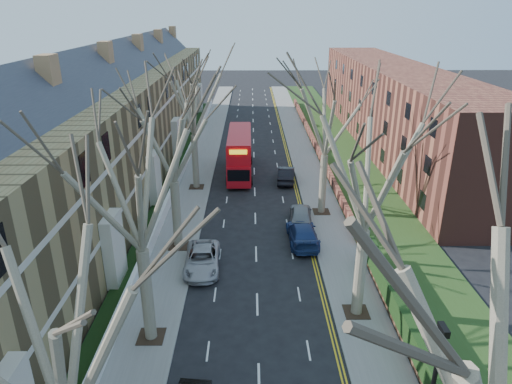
{
  "coord_description": "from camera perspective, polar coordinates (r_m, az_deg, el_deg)",
  "views": [
    {
      "loc": [
        -0.32,
        -13.73,
        16.4
      ],
      "look_at": [
        0.05,
        20.02,
        2.78
      ],
      "focal_mm": 32.0,
      "sensor_mm": 36.0,
      "label": 1
    }
  ],
  "objects": [
    {
      "name": "car_right_near",
      "position": [
        34.45,
        5.83,
        -5.15
      ],
      "size": [
        2.27,
        5.29,
        1.52
      ],
      "primitive_type": "imported",
      "rotation": [
        0.0,
        0.0,
        3.17
      ],
      "color": "navy",
      "rests_on": "ground"
    },
    {
      "name": "double_decker_bus",
      "position": [
        48.05,
        -2.05,
        4.71
      ],
      "size": [
        2.7,
        10.44,
        4.38
      ],
      "rotation": [
        0.0,
        0.0,
        3.15
      ],
      "color": "red",
      "rests_on": "ground"
    },
    {
      "name": "car_right_mid",
      "position": [
        37.44,
        5.6,
        -2.82
      ],
      "size": [
        2.21,
        4.65,
        1.53
      ],
      "primitive_type": "imported",
      "rotation": [
        0.0,
        0.0,
        3.05
      ],
      "color": "gray",
      "rests_on": "ground"
    },
    {
      "name": "flats_right",
      "position": [
        60.54,
        16.74,
        10.19
      ],
      "size": [
        13.97,
        54.0,
        10.0
      ],
      "color": "brown",
      "rests_on": "ground"
    },
    {
      "name": "pavement_left",
      "position": [
        55.5,
        -6.49,
        4.7
      ],
      "size": [
        3.0,
        102.0,
        0.12
      ],
      "primitive_type": "cube",
      "color": "slate",
      "rests_on": "ground"
    },
    {
      "name": "grass_verge_right",
      "position": [
        56.23,
        10.53,
        4.8
      ],
      "size": [
        6.0,
        102.0,
        0.06
      ],
      "color": "#253E16",
      "rests_on": "ground"
    },
    {
      "name": "car_left_far",
      "position": [
        31.24,
        -6.73,
        -8.37
      ],
      "size": [
        2.49,
        5.08,
        1.39
      ],
      "primitive_type": "imported",
      "rotation": [
        0.0,
        0.0,
        0.04
      ],
      "color": "#A8A7AD",
      "rests_on": "ground"
    },
    {
      "name": "tree_left_near",
      "position": [
        13.4,
        -24.99,
        -14.31
      ],
      "size": [
        9.8,
        9.8,
        13.73
      ],
      "color": "#6E664E",
      "rests_on": "ground"
    },
    {
      "name": "pavement_right",
      "position": [
        55.57,
        5.95,
        4.75
      ],
      "size": [
        3.0,
        102.0,
        0.12
      ],
      "primitive_type": "cube",
      "color": "slate",
      "rests_on": "ground"
    },
    {
      "name": "front_wall_left",
      "position": [
        48.0,
        -9.38,
        2.47
      ],
      "size": [
        0.3,
        78.0,
        1.0
      ],
      "color": "white",
      "rests_on": "ground"
    },
    {
      "name": "wall_hedge_right",
      "position": [
        23.35,
        21.06,
        -20.69
      ],
      "size": [
        0.7,
        24.0,
        1.8
      ],
      "color": "brown",
      "rests_on": "ground"
    },
    {
      "name": "tree_right_far",
      "position": [
        36.94,
        8.92,
        10.54
      ],
      "size": [
        10.15,
        10.15,
        14.22
      ],
      "color": "#6E664E",
      "rests_on": "ground"
    },
    {
      "name": "tree_right_mid",
      "position": [
        23.57,
        14.25,
        4.4
      ],
      "size": [
        10.5,
        10.5,
        14.71
      ],
      "color": "#6E664E",
      "rests_on": "ground"
    },
    {
      "name": "tree_left_far",
      "position": [
        31.05,
        -10.7,
        8.26
      ],
      "size": [
        10.15,
        10.15,
        14.22
      ],
      "color": "#6E664E",
      "rests_on": "ground"
    },
    {
      "name": "car_right_far",
      "position": [
        46.34,
        3.8,
        2.2
      ],
      "size": [
        2.06,
        4.76,
        1.52
      ],
      "primitive_type": "imported",
      "rotation": [
        0.0,
        0.0,
        3.04
      ],
      "color": "black",
      "rests_on": "ground"
    },
    {
      "name": "tree_left_dist",
      "position": [
        42.63,
        -8.06,
        12.53
      ],
      "size": [
        10.5,
        10.5,
        14.71
      ],
      "color": "#6E664E",
      "rests_on": "ground"
    },
    {
      "name": "terrace_left",
      "position": [
        47.92,
        -16.92,
        7.92
      ],
      "size": [
        9.7,
        78.0,
        13.6
      ],
      "color": "olive",
      "rests_on": "ground"
    },
    {
      "name": "tree_left_mid",
      "position": [
        21.57,
        -15.05,
        2.7
      ],
      "size": [
        10.5,
        10.5,
        14.71
      ],
      "color": "#6E664E",
      "rests_on": "ground"
    }
  ]
}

